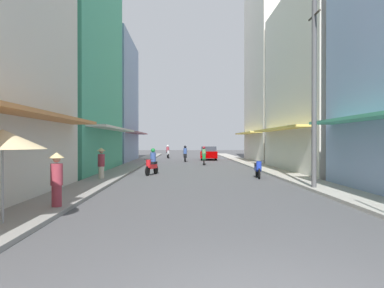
{
  "coord_description": "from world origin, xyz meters",
  "views": [
    {
      "loc": [
        -0.92,
        -4.17,
        1.98
      ],
      "look_at": [
        -0.42,
        15.34,
        1.84
      ],
      "focal_mm": 33.68,
      "sensor_mm": 36.0,
      "label": 1
    }
  ],
  "objects_px": {
    "pedestrian_midway": "(57,178)",
    "pedestrian_crossing": "(101,162)",
    "parked_car": "(209,153)",
    "motorbike_blue": "(258,169)",
    "motorbike_red": "(152,163)",
    "motorbike_silver": "(168,152)",
    "motorbike_black": "(185,154)",
    "motorbike_green": "(204,156)",
    "utility_pole": "(314,94)",
    "vendor_umbrella": "(2,139)"
  },
  "relations": [
    {
      "from": "motorbike_silver",
      "to": "utility_pole",
      "type": "distance_m",
      "value": 29.27
    },
    {
      "from": "motorbike_silver",
      "to": "motorbike_black",
      "type": "xyz_separation_m",
      "value": [
        1.99,
        -7.33,
        0.0
      ]
    },
    {
      "from": "motorbike_red",
      "to": "vendor_umbrella",
      "type": "distance_m",
      "value": 13.3
    },
    {
      "from": "motorbike_silver",
      "to": "pedestrian_crossing",
      "type": "distance_m",
      "value": 24.66
    },
    {
      "from": "motorbike_black",
      "to": "pedestrian_crossing",
      "type": "relative_size",
      "value": 1.09
    },
    {
      "from": "motorbike_silver",
      "to": "utility_pole",
      "type": "relative_size",
      "value": 0.23
    },
    {
      "from": "motorbike_red",
      "to": "motorbike_black",
      "type": "xyz_separation_m",
      "value": [
        2.05,
        14.0,
        0.0
      ]
    },
    {
      "from": "motorbike_green",
      "to": "pedestrian_midway",
      "type": "relative_size",
      "value": 1.09
    },
    {
      "from": "pedestrian_midway",
      "to": "utility_pole",
      "type": "distance_m",
      "value": 10.26
    },
    {
      "from": "motorbike_green",
      "to": "pedestrian_midway",
      "type": "bearing_deg",
      "value": -104.98
    },
    {
      "from": "motorbike_blue",
      "to": "motorbike_red",
      "type": "bearing_deg",
      "value": 161.77
    },
    {
      "from": "motorbike_black",
      "to": "utility_pole",
      "type": "relative_size",
      "value": 0.24
    },
    {
      "from": "motorbike_red",
      "to": "parked_car",
      "type": "relative_size",
      "value": 0.42
    },
    {
      "from": "motorbike_green",
      "to": "utility_pole",
      "type": "relative_size",
      "value": 0.24
    },
    {
      "from": "motorbike_blue",
      "to": "parked_car",
      "type": "bearing_deg",
      "value": 93.84
    },
    {
      "from": "motorbike_black",
      "to": "motorbike_red",
      "type": "bearing_deg",
      "value": -98.34
    },
    {
      "from": "motorbike_green",
      "to": "pedestrian_crossing",
      "type": "xyz_separation_m",
      "value": [
        -5.89,
        -12.42,
        0.23
      ]
    },
    {
      "from": "motorbike_silver",
      "to": "vendor_umbrella",
      "type": "distance_m",
      "value": 34.48
    },
    {
      "from": "motorbike_green",
      "to": "parked_car",
      "type": "xyz_separation_m",
      "value": [
        0.99,
        8.05,
        0.04
      ]
    },
    {
      "from": "motorbike_blue",
      "to": "utility_pole",
      "type": "distance_m",
      "value": 6.14
    },
    {
      "from": "motorbike_green",
      "to": "motorbike_black",
      "type": "bearing_deg",
      "value": 108.15
    },
    {
      "from": "utility_pole",
      "to": "vendor_umbrella",
      "type": "bearing_deg",
      "value": -146.87
    },
    {
      "from": "motorbike_blue",
      "to": "pedestrian_midway",
      "type": "bearing_deg",
      "value": -130.33
    },
    {
      "from": "motorbike_silver",
      "to": "pedestrian_crossing",
      "type": "bearing_deg",
      "value": -95.39
    },
    {
      "from": "motorbike_blue",
      "to": "parked_car",
      "type": "relative_size",
      "value": 0.43
    },
    {
      "from": "parked_car",
      "to": "utility_pole",
      "type": "height_order",
      "value": "utility_pole"
    },
    {
      "from": "motorbike_green",
      "to": "vendor_umbrella",
      "type": "bearing_deg",
      "value": -104.88
    },
    {
      "from": "vendor_umbrella",
      "to": "pedestrian_midway",
      "type": "bearing_deg",
      "value": 76.13
    },
    {
      "from": "motorbike_green",
      "to": "vendor_umbrella",
      "type": "height_order",
      "value": "vendor_umbrella"
    },
    {
      "from": "pedestrian_midway",
      "to": "pedestrian_crossing",
      "type": "xyz_separation_m",
      "value": [
        -0.48,
        7.77,
        -0.0
      ]
    },
    {
      "from": "motorbike_green",
      "to": "motorbike_blue",
      "type": "bearing_deg",
      "value": -78.46
    },
    {
      "from": "motorbike_green",
      "to": "parked_car",
      "type": "relative_size",
      "value": 0.43
    },
    {
      "from": "motorbike_red",
      "to": "motorbike_green",
      "type": "bearing_deg",
      "value": 68.49
    },
    {
      "from": "motorbike_silver",
      "to": "motorbike_black",
      "type": "distance_m",
      "value": 7.6
    },
    {
      "from": "motorbike_blue",
      "to": "motorbike_red",
      "type": "xyz_separation_m",
      "value": [
        -5.9,
        1.94,
        0.2
      ]
    },
    {
      "from": "parked_car",
      "to": "pedestrian_midway",
      "type": "bearing_deg",
      "value": -102.75
    },
    {
      "from": "motorbike_green",
      "to": "motorbike_silver",
      "type": "xyz_separation_m",
      "value": [
        -3.57,
        12.13,
        0.0
      ]
    },
    {
      "from": "motorbike_green",
      "to": "motorbike_silver",
      "type": "distance_m",
      "value": 12.65
    },
    {
      "from": "utility_pole",
      "to": "pedestrian_midway",
      "type": "bearing_deg",
      "value": -155.32
    },
    {
      "from": "motorbike_silver",
      "to": "pedestrian_midway",
      "type": "bearing_deg",
      "value": -93.25
    },
    {
      "from": "motorbike_black",
      "to": "vendor_umbrella",
      "type": "height_order",
      "value": "vendor_umbrella"
    },
    {
      "from": "pedestrian_midway",
      "to": "motorbike_silver",
      "type": "bearing_deg",
      "value": 86.75
    },
    {
      "from": "motorbike_red",
      "to": "motorbike_green",
      "type": "relative_size",
      "value": 0.96
    },
    {
      "from": "motorbike_black",
      "to": "utility_pole",
      "type": "height_order",
      "value": "utility_pole"
    },
    {
      "from": "motorbike_silver",
      "to": "pedestrian_crossing",
      "type": "height_order",
      "value": "pedestrian_crossing"
    },
    {
      "from": "pedestrian_midway",
      "to": "pedestrian_crossing",
      "type": "distance_m",
      "value": 7.78
    },
    {
      "from": "pedestrian_crossing",
      "to": "parked_car",
      "type": "bearing_deg",
      "value": 71.44
    },
    {
      "from": "pedestrian_crossing",
      "to": "motorbike_green",
      "type": "bearing_deg",
      "value": 64.65
    },
    {
      "from": "utility_pole",
      "to": "motorbike_black",
      "type": "bearing_deg",
      "value": 103.72
    },
    {
      "from": "pedestrian_midway",
      "to": "parked_car",
      "type": "bearing_deg",
      "value": 77.25
    }
  ]
}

